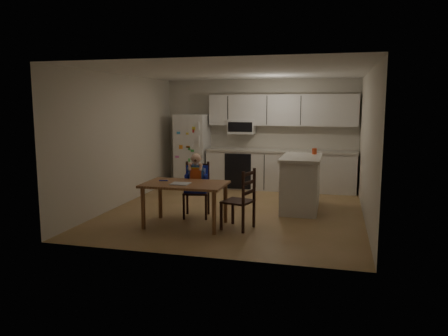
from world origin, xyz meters
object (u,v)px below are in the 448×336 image
kitchen_island (301,183)px  chair_side (243,196)px  dining_table (185,189)px  chair_booster (197,178)px  red_cup (314,151)px  refrigerator (193,150)px

kitchen_island → chair_side: 1.72m
dining_table → chair_booster: bearing=90.8°
red_cup → dining_table: bearing=-133.9°
kitchen_island → dining_table: (-1.70, -1.57, 0.10)m
chair_booster → chair_side: size_ratio=1.17×
kitchen_island → dining_table: bearing=-137.3°
refrigerator → red_cup: (2.90, -1.34, 0.20)m
dining_table → refrigerator: bearing=106.6°
refrigerator → chair_side: (1.93, -3.29, -0.31)m
refrigerator → chair_booster: size_ratio=1.53×
refrigerator → kitchen_island: refrigerator is taller
refrigerator → red_cup: size_ratio=15.08×
kitchen_island → red_cup: red_cup is taller
refrigerator → chair_booster: (0.98, -2.70, -0.18)m
kitchen_island → chair_booster: size_ratio=1.21×
dining_table → chair_booster: size_ratio=1.17×
red_cup → chair_booster: size_ratio=0.10×
refrigerator → dining_table: size_ratio=1.31×
chair_booster → dining_table: bearing=-99.5°
refrigerator → chair_side: 3.83m
red_cup → chair_booster: chair_booster is taller
kitchen_island → chair_booster: chair_booster is taller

